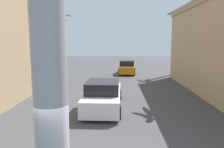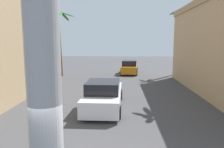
{
  "view_description": "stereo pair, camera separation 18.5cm",
  "coord_description": "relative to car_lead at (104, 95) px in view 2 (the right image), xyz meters",
  "views": [
    {
      "loc": [
        0.29,
        -4.45,
        3.61
      ],
      "look_at": [
        0.0,
        5.94,
        2.11
      ],
      "focal_mm": 35.0,
      "sensor_mm": 36.0,
      "label": 1
    },
    {
      "loc": [
        0.48,
        -4.44,
        3.61
      ],
      "look_at": [
        0.0,
        5.94,
        2.11
      ],
      "focal_mm": 35.0,
      "sensor_mm": 36.0,
      "label": 2
    }
  ],
  "objects": [
    {
      "name": "palm_tree_far_right",
      "position": [
        7.07,
        12.77,
        3.68
      ],
      "size": [
        2.43,
        2.53,
        7.25
      ],
      "color": "brown",
      "rests_on": "ground"
    },
    {
      "name": "pedestrian_far_left",
      "position": [
        -4.51,
        6.41,
        0.28
      ],
      "size": [
        0.45,
        0.45,
        1.69
      ],
      "color": "#3F3833",
      "rests_on": "ground"
    },
    {
      "name": "car_lead",
      "position": [
        0.0,
        0.0,
        0.0
      ],
      "size": [
        2.06,
        5.21,
        1.56
      ],
      "color": "black",
      "rests_on": "ground"
    },
    {
      "name": "ground_plane",
      "position": [
        0.52,
        2.66,
        -0.7
      ],
      "size": [
        86.84,
        86.84,
        0.0
      ],
      "primitive_type": "plane",
      "color": "#424244"
    },
    {
      "name": "palm_tree_far_left",
      "position": [
        -5.6,
        11.26,
        3.38
      ],
      "size": [
        2.96,
        2.94,
        6.84
      ],
      "color": "brown",
      "rests_on": "ground"
    },
    {
      "name": "palm_tree_mid_right",
      "position": [
        6.93,
        3.87,
        4.38
      ],
      "size": [
        2.91,
        2.71,
        8.44
      ],
      "color": "brown",
      "rests_on": "ground"
    },
    {
      "name": "car_far",
      "position": [
        1.88,
        13.7,
        0.03
      ],
      "size": [
        2.15,
        4.41,
        1.56
      ],
      "color": "black",
      "rests_on": "ground"
    }
  ]
}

